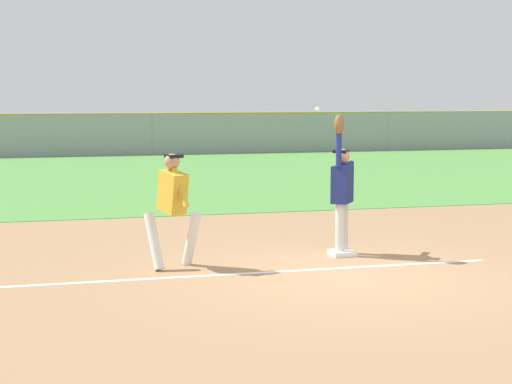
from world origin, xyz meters
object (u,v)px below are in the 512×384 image
(parked_car_tan, at_px, (4,135))
(parked_car_black, at_px, (139,134))
(first_base, at_px, (342,253))
(parked_car_green, at_px, (249,132))
(baseball, at_px, (318,109))
(parked_car_white, at_px, (366,131))
(runner, at_px, (173,202))
(fielder, at_px, (342,186))

(parked_car_tan, relative_size, parked_car_black, 1.02)
(first_base, relative_size, parked_car_black, 0.08)
(parked_car_black, distance_m, parked_car_green, 5.57)
(first_base, height_order, parked_car_black, parked_car_black)
(baseball, xyz_separation_m, parked_car_white, (11.51, 26.46, -1.68))
(runner, bearing_deg, fielder, -17.56)
(first_base, relative_size, parked_car_white, 0.08)
(first_base, height_order, parked_car_tan, parked_car_tan)
(fielder, relative_size, baseball, 30.81)
(first_base, relative_size, baseball, 5.14)
(runner, distance_m, parked_car_tan, 27.26)
(runner, bearing_deg, first_base, -18.74)
(runner, bearing_deg, baseball, -16.87)
(runner, height_order, parked_car_green, runner)
(parked_car_green, bearing_deg, first_base, -102.04)
(parked_car_tan, xyz_separation_m, parked_car_black, (6.13, -0.51, 0.00))
(first_base, height_order, parked_car_white, parked_car_white)
(parked_car_tan, height_order, parked_car_black, same)
(runner, xyz_separation_m, parked_car_black, (2.23, 26.47, -0.32))
(fielder, height_order, parked_car_tan, fielder)
(fielder, relative_size, runner, 1.33)
(baseball, xyz_separation_m, parked_car_green, (5.40, 26.86, -1.68))
(baseball, relative_size, parked_car_green, 0.02)
(parked_car_black, bearing_deg, parked_car_tan, 172.98)
(parked_car_green, bearing_deg, fielder, -102.06)
(runner, height_order, parked_car_white, runner)
(fielder, bearing_deg, parked_car_black, -52.30)
(parked_car_black, bearing_deg, runner, -97.10)
(baseball, bearing_deg, parked_car_green, 78.63)
(runner, height_order, parked_car_tan, runner)
(parked_car_white, bearing_deg, fielder, -115.03)
(first_base, bearing_deg, parked_car_white, 67.30)
(first_base, height_order, fielder, fielder)
(baseball, bearing_deg, fielder, 2.59)
(baseball, distance_m, parked_car_green, 27.45)
(parked_car_tan, bearing_deg, fielder, -81.76)
(first_base, relative_size, runner, 0.22)
(runner, relative_size, parked_car_black, 0.38)
(parked_car_white, bearing_deg, parked_car_black, 179.09)
(first_base, bearing_deg, fielder, 90.47)
(parked_car_tan, bearing_deg, parked_car_black, -10.56)
(parked_car_green, bearing_deg, parked_car_white, -5.31)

